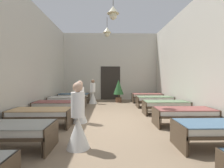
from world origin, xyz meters
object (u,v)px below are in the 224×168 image
Objects in this scene: nurse_near_aisle at (93,95)px; nurse_far_aisle at (80,107)px; bed_left_row_5 at (74,96)px; potted_plant at (119,88)px; bed_right_row_4 at (154,99)px; bed_right_row_1 at (220,129)px; bed_right_row_2 at (184,112)px; bed_left_row_2 at (41,113)px; nurse_mid_aisle at (78,125)px; bed_left_row_3 at (57,105)px; bed_right_row_5 at (147,96)px; bed_left_row_1 at (8,130)px; bed_right_row_3 at (166,104)px; bed_left_row_4 at (67,99)px.

nurse_near_aisle and nurse_far_aisle have the same top height.
potted_plant is at bearing 3.69° from bed_left_row_5.
bed_left_row_5 is 2.86m from potted_plant.
potted_plant is at bearing 134.17° from bed_right_row_4.
bed_right_row_1 is 1.31× the size of potted_plant.
bed_left_row_2 is at bearing 180.00° from bed_right_row_2.
nurse_near_aisle reaches higher than potted_plant.
nurse_mid_aisle is at bearing 178.66° from bed_right_row_1.
bed_right_row_2 is 3.50m from nurse_far_aisle.
bed_left_row_3 is 4.56m from potted_plant.
bed_right_row_5 is at bearing 8.47° from nurse_far_aisle.
bed_left_row_1 and bed_right_row_2 have the same top height.
nurse_far_aisle is at bearing 22.46° from bed_left_row_2.
bed_right_row_3 is 1.00× the size of bed_left_row_4.
bed_right_row_2 is (4.63, 0.00, 0.00)m from bed_left_row_2.
bed_right_row_3 is 5.73m from bed_left_row_5.
bed_right_row_3 is 4.55m from nurse_near_aisle.
bed_right_row_1 and bed_right_row_4 have the same top height.
bed_right_row_1 and bed_right_row_2 have the same top height.
bed_left_row_1 is 4.63m from bed_right_row_1.
bed_right_row_1 is 1.28× the size of nurse_mid_aisle.
nurse_mid_aisle and nurse_far_aisle have the same top height.
nurse_mid_aisle is at bearing -115.26° from bed_right_row_5.
bed_right_row_2 is at bearing -19.97° from bed_left_row_3.
bed_left_row_3 is 5.73m from bed_right_row_5.
nurse_near_aisle reaches higher than bed_left_row_3.
bed_left_row_5 is (0.00, 1.68, 0.00)m from bed_left_row_4.
bed_right_row_4 is (4.63, 5.05, 0.00)m from bed_left_row_1.
bed_left_row_3 is (0.00, 1.68, 0.00)m from bed_left_row_2.
bed_left_row_4 is 1.00× the size of bed_right_row_4.
bed_right_row_2 is at bearing 19.97° from bed_left_row_1.
potted_plant is (2.82, 6.91, 0.46)m from bed_left_row_1.
bed_left_row_2 is 1.28× the size of nurse_far_aisle.
bed_right_row_4 is 1.28× the size of nurse_far_aisle.
bed_left_row_1 and bed_right_row_1 have the same top height.
nurse_far_aisle is at bearing -160.88° from bed_right_row_3.
bed_left_row_5 is at bearing -17.71° from nurse_near_aisle.
potted_plant is (-1.81, 1.86, 0.46)m from bed_right_row_4.
bed_left_row_1 is 1.28× the size of nurse_near_aisle.
bed_left_row_5 is 1.00× the size of bed_right_row_5.
bed_right_row_1 is at bearing -90.00° from bed_right_row_4.
bed_right_row_2 and bed_right_row_4 have the same top height.
bed_left_row_1 and bed_left_row_4 have the same top height.
bed_left_row_2 and bed_left_row_4 have the same top height.
nurse_mid_aisle is (1.49, -4.98, 0.09)m from bed_left_row_4.
nurse_far_aisle is 1.02× the size of potted_plant.
bed_right_row_2 is at bearing -70.90° from potted_plant.
bed_left_row_5 is 1.28× the size of nurse_mid_aisle.
nurse_near_aisle reaches higher than bed_right_row_1.
bed_left_row_3 is 1.00× the size of bed_right_row_4.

